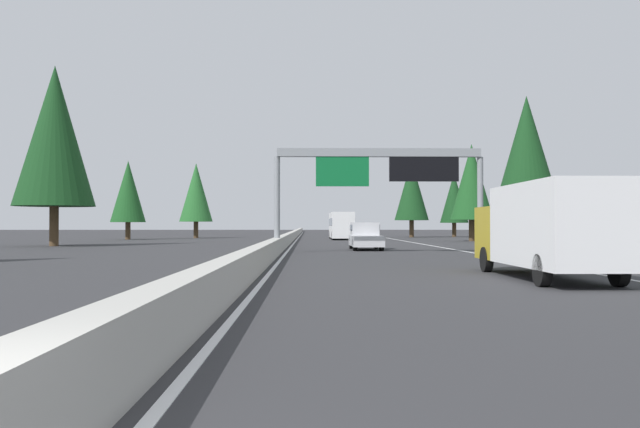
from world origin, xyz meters
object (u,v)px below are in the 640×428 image
bus_distant_a (341,225)px  conifer_right_mid (472,182)px  sedan_far_center (366,232)px  pickup_near_center (365,236)px  conifer_right_near (527,156)px  conifer_left_mid (128,192)px  conifer_left_far (196,193)px  conifer_right_far (412,190)px  conifer_left_near (55,136)px  conifer_right_distant (454,198)px  box_truck_far_right (546,228)px  sign_gantry_overhead (382,170)px

bus_distant_a → conifer_right_mid: bearing=-126.2°
bus_distant_a → sedan_far_center: bus_distant_a is taller
pickup_near_center → conifer_right_near: bearing=-87.1°
conifer_left_mid → conifer_left_far: conifer_left_far is taller
bus_distant_a → conifer_left_mid: conifer_left_mid is taller
pickup_near_center → conifer_right_far: conifer_right_far is taller
conifer_right_near → bus_distant_a: bearing=19.6°
conifer_right_far → conifer_left_near: size_ratio=0.73×
conifer_right_near → conifer_right_distant: size_ratio=1.20×
sedan_far_center → conifer_right_mid: (-20.20, -9.21, 5.41)m
bus_distant_a → conifer_right_distant: (14.75, -16.46, 3.70)m
conifer_right_far → conifer_right_distant: size_ratio=1.17×
conifer_right_near → conifer_left_mid: size_ratio=1.18×
conifer_right_mid → conifer_left_mid: conifer_right_mid is taller
conifer_right_mid → conifer_left_near: bearing=112.5°
conifer_left_mid → conifer_left_far: bearing=-39.0°
conifer_right_far → conifer_left_far: bearing=100.3°
bus_distant_a → conifer_right_distant: bearing=-48.1°
pickup_near_center → conifer_right_distant: 50.31m
conifer_right_far → conifer_left_near: 50.20m
box_truck_far_right → conifer_left_far: (64.37, 21.77, 4.16)m
conifer_right_near → conifer_left_far: (38.87, 29.48, -0.73)m
sign_gantry_overhead → pickup_near_center: (5.38, 0.55, -4.11)m
pickup_near_center → conifer_right_far: 45.98m
sign_gantry_overhead → conifer_left_far: size_ratio=1.33×
box_truck_far_right → conifer_left_far: size_ratio=0.89×
bus_distant_a → conifer_left_mid: size_ratio=1.27×
pickup_near_center → bus_distant_a: (32.60, 0.10, 0.80)m
conifer_right_far → conifer_left_far: conifer_right_far is taller
conifer_left_near → sedan_far_center: bearing=-38.1°
pickup_near_center → conifer_right_near: size_ratio=0.52×
conifer_right_far → conifer_left_mid: conifer_right_far is taller
bus_distant_a → sign_gantry_overhead: bearing=-179.0°
sedan_far_center → conifer_right_far: conifer_right_far is taller
sign_gantry_overhead → conifer_right_far: conifer_right_far is taller
sedan_far_center → conifer_left_mid: 31.06m
conifer_right_far → sign_gantry_overhead: bearing=169.3°
conifer_left_near → conifer_right_near: bearing=-101.5°
box_truck_far_right → conifer_right_mid: (48.01, -9.32, 4.48)m
bus_distant_a → conifer_left_far: bearing=69.3°
conifer_left_near → conifer_left_far: (31.67, -5.92, -2.99)m
sign_gantry_overhead → box_truck_far_right: 20.08m
pickup_near_center → conifer_left_mid: size_ratio=0.62×
conifer_right_distant → conifer_left_far: (-7.92, 34.53, 0.36)m
conifer_right_far → conifer_right_distant: bearing=-66.2°
conifer_right_distant → conifer_left_mid: size_ratio=0.99×
box_truck_far_right → sedan_far_center: size_ratio=1.93×
box_truck_far_right → conifer_left_near: 43.44m
sign_gantry_overhead → conifer_right_mid: bearing=-23.5°
conifer_right_near → conifer_left_far: size_ratio=1.13×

